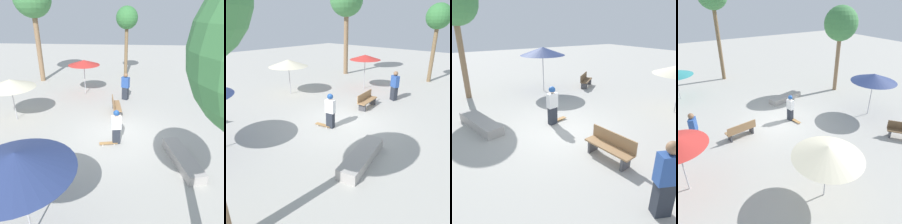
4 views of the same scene
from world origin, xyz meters
TOP-DOWN VIEW (x-y plane):
  - ground_plane at (0.00, 0.00)m, footprint 60.00×60.00m
  - skater_main at (0.03, 0.73)m, footprint 0.46×0.31m
  - skateboard at (0.37, 0.87)m, footprint 0.82×0.35m
  - concrete_ledge at (-2.59, 1.91)m, footprint 1.21×2.61m
  - bench_far at (0.26, -2.42)m, footprint 0.66×1.65m
  - shade_umbrella_cream at (5.52, -1.15)m, footprint 2.49×2.49m
  - shade_umbrella_navy at (1.94, 5.32)m, footprint 2.64×2.64m
  - palm_tree_center_right at (-2.30, 6.30)m, footprint 2.37×2.37m
  - bystander_watching at (-0.23, -4.57)m, footprint 0.55×0.44m

SIDE VIEW (x-z plane):
  - ground_plane at x=0.00m, z-range 0.00..0.00m
  - skateboard at x=0.37m, z-range 0.02..0.09m
  - concrete_ledge at x=-2.59m, z-range 0.00..0.37m
  - bench_far at x=0.26m, z-range 0.00..0.85m
  - skater_main at x=0.03m, z-range 0.06..1.66m
  - bystander_watching at x=-0.23m, z-range 0.00..1.78m
  - shade_umbrella_cream at x=5.52m, z-range 0.90..3.14m
  - shade_umbrella_navy at x=1.94m, z-range 1.08..3.71m
  - palm_tree_center_right at x=-2.30m, z-range 1.80..7.92m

